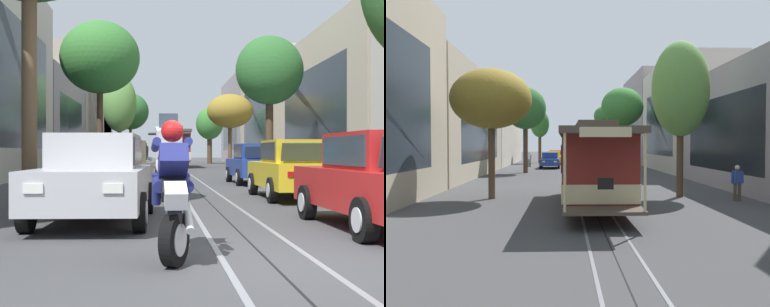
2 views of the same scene
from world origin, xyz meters
TOP-DOWN VIEW (x-y plane):
  - ground_plane at (0.00, 27.81)m, footprint 173.80×173.80m
  - trolley_track_rails at (0.00, 32.76)m, footprint 1.14×77.52m
  - building_facade_left at (-10.03, 32.38)m, footprint 5.88×69.22m
  - building_facade_right at (9.89, 35.54)m, footprint 5.96×69.22m
  - parked_car_silver_near_left at (-2.40, 3.52)m, footprint 2.09×4.40m
  - parked_car_beige_second_left at (-2.38, 9.56)m, footprint 2.12×4.41m
  - parked_car_teal_mid_left at (-2.55, 15.92)m, footprint 2.09×4.40m
  - parked_car_brown_fourth_left at (-2.54, 22.37)m, footprint 2.01×4.36m
  - parked_car_red_near_right at (2.42, 2.27)m, footprint 2.07×4.39m
  - parked_car_yellow_second_right at (2.41, 8.09)m, footprint 2.01×4.36m
  - parked_car_blue_mid_right at (2.61, 14.94)m, footprint 2.04×4.38m
  - street_tree_kerb_left_second at (-4.01, 19.52)m, footprint 3.77×3.62m
  - street_tree_kerb_left_mid at (-4.25, 35.90)m, footprint 2.66×2.40m
  - street_tree_kerb_left_fourth at (-4.16, 51.21)m, footprint 3.86×3.94m
  - street_tree_kerb_right_second at (4.44, 21.09)m, footprint 3.48×2.90m
  - street_tree_kerb_right_mid at (4.41, 36.16)m, footprint 3.64×3.40m
  - street_tree_kerb_right_fourth at (4.24, 51.19)m, footprint 2.93×2.89m
  - cable_car_trolley at (-0.00, 38.26)m, footprint 2.58×9.14m
  - motorcycle_with_rider at (-1.12, 0.03)m, footprint 0.53×1.88m
  - pedestrian_on_left_pavement at (-6.36, 37.27)m, footprint 0.55×0.31m
  - pedestrian_on_right_pavement at (4.88, 13.23)m, footprint 0.55×0.37m

SIDE VIEW (x-z plane):
  - ground_plane at x=0.00m, z-range 0.00..0.00m
  - trolley_track_rails at x=0.00m, z-range 0.00..0.01m
  - parked_car_silver_near_left at x=-2.40m, z-range 0.01..1.59m
  - parked_car_beige_second_left at x=-2.38m, z-range 0.01..1.59m
  - parked_car_teal_mid_left at x=-2.55m, z-range 0.01..1.59m
  - parked_car_brown_fourth_left at x=-2.54m, z-range 0.01..1.59m
  - parked_car_red_near_right at x=2.42m, z-range 0.01..1.59m
  - parked_car_yellow_second_right at x=2.41m, z-range 0.01..1.59m
  - parked_car_blue_mid_right at x=2.61m, z-range 0.01..1.59m
  - pedestrian_on_left_pavement at x=-6.36m, z-range 0.10..1.66m
  - pedestrian_on_right_pavement at x=4.88m, z-range 0.10..1.70m
  - motorcycle_with_rider at x=-1.12m, z-range 0.04..1.79m
  - cable_car_trolley at x=0.00m, z-range 0.02..3.30m
  - street_tree_kerb_right_fourth at x=4.24m, z-range 1.22..7.21m
  - building_facade_right at x=9.89m, z-range -0.66..9.45m
  - street_tree_kerb_right_mid at x=4.41m, z-range 1.55..7.40m
  - building_facade_left at x=-10.03m, z-range -0.63..10.36m
  - street_tree_kerb_left_mid at x=-4.25m, z-range 1.37..8.61m
  - street_tree_kerb_right_second at x=4.44m, z-range 1.78..9.00m
  - street_tree_kerb_left_fourth at x=-4.16m, z-range 1.79..9.25m
  - street_tree_kerb_left_second at x=-4.01m, z-range 1.99..9.45m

